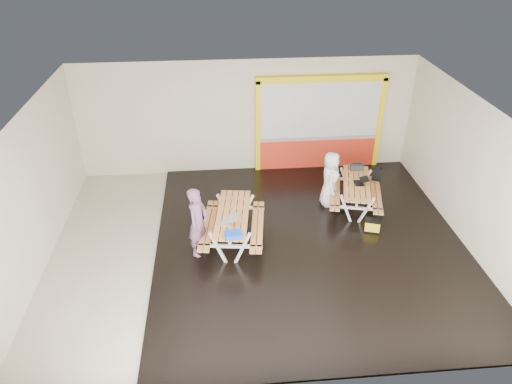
{
  "coord_description": "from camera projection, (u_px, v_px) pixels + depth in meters",
  "views": [
    {
      "loc": [
        -0.93,
        -9.35,
        7.13
      ],
      "look_at": [
        0.0,
        0.9,
        1.0
      ],
      "focal_mm": 33.48,
      "sensor_mm": 36.0,
      "label": 1
    }
  ],
  "objects": [
    {
      "name": "dark_case",
      "position": [
        339.0,
        205.0,
        13.08
      ],
      "size": [
        0.41,
        0.34,
        0.13
      ],
      "primitive_type": "cube",
      "rotation": [
        0.0,
        0.0,
        -0.2
      ],
      "color": "black",
      "rests_on": "deck"
    },
    {
      "name": "laptop_right",
      "position": [
        361.0,
        182.0,
        12.74
      ],
      "size": [
        0.38,
        0.34,
        0.16
      ],
      "color": "black",
      "rests_on": "picnic_table_right"
    },
    {
      "name": "picnic_table_left",
      "position": [
        233.0,
        220.0,
        11.5
      ],
      "size": [
        1.73,
        2.33,
        0.86
      ],
      "color": "#DA8E4F",
      "rests_on": "deck"
    },
    {
      "name": "person_right",
      "position": [
        330.0,
        179.0,
        12.88
      ],
      "size": [
        0.64,
        0.85,
        1.56
      ],
      "primitive_type": "imported",
      "rotation": [
        0.0,
        0.0,
        1.37
      ],
      "color": "white",
      "rests_on": "deck"
    },
    {
      "name": "picnic_table_right",
      "position": [
        356.0,
        189.0,
        12.89
      ],
      "size": [
        1.79,
        2.26,
        0.8
      ],
      "color": "#DA8E4F",
      "rests_on": "deck"
    },
    {
      "name": "toolbox",
      "position": [
        357.0,
        167.0,
        13.39
      ],
      "size": [
        0.37,
        0.2,
        0.21
      ],
      "color": "black",
      "rests_on": "picnic_table_right"
    },
    {
      "name": "backpack",
      "position": [
        377.0,
        173.0,
        13.4
      ],
      "size": [
        0.3,
        0.25,
        0.43
      ],
      "color": "black",
      "rests_on": "picnic_table_right"
    },
    {
      "name": "fluke_bag",
      "position": [
        372.0,
        226.0,
        12.09
      ],
      "size": [
        0.44,
        0.36,
        0.33
      ],
      "color": "black",
      "rests_on": "deck"
    },
    {
      "name": "kiosk",
      "position": [
        319.0,
        126.0,
        14.51
      ],
      "size": [
        3.88,
        0.16,
        3.0
      ],
      "color": "red",
      "rests_on": "room"
    },
    {
      "name": "laptop_left",
      "position": [
        230.0,
        220.0,
        11.04
      ],
      "size": [
        0.46,
        0.43,
        0.17
      ],
      "color": "silver",
      "rests_on": "picnic_table_left"
    },
    {
      "name": "blue_pouch",
      "position": [
        233.0,
        235.0,
        10.55
      ],
      "size": [
        0.39,
        0.29,
        0.11
      ],
      "primitive_type": "cube",
      "rotation": [
        0.0,
        0.0,
        0.09
      ],
      "color": "blue",
      "rests_on": "picnic_table_left"
    },
    {
      "name": "room",
      "position": [
        260.0,
        184.0,
        10.82
      ],
      "size": [
        10.02,
        8.02,
        3.52
      ],
      "color": "beige",
      "rests_on": "ground"
    },
    {
      "name": "deck",
      "position": [
        309.0,
        242.0,
        11.8
      ],
      "size": [
        7.5,
        7.98,
        0.05
      ],
      "primitive_type": "cube",
      "color": "black",
      "rests_on": "room"
    },
    {
      "name": "person_left",
      "position": [
        198.0,
        222.0,
        10.99
      ],
      "size": [
        0.66,
        0.76,
        1.75
      ],
      "primitive_type": "imported",
      "rotation": [
        0.0,
        0.0,
        1.12
      ],
      "color": "#714B6C",
      "rests_on": "deck"
    }
  ]
}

